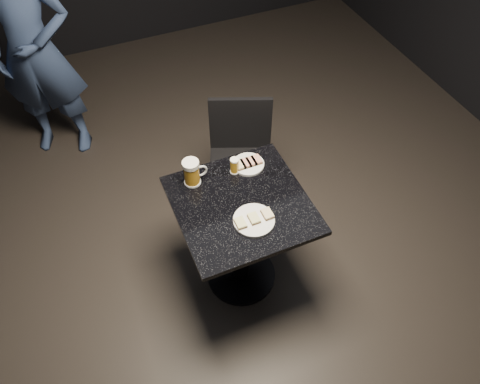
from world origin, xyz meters
The scene contains 11 objects.
floor centered at (0.00, 0.00, 0.00)m, with size 6.00×6.00×0.00m, color black.
room_shell centered at (0.00, 0.00, 1.84)m, with size 6.00×6.00×6.00m.
plate_large centered at (0.01, -0.13, 0.76)m, with size 0.22×0.22×0.01m, color white.
plate_small centered at (0.15, 0.24, 0.76)m, with size 0.18×0.18×0.01m, color white.
patron centered at (-0.82, 1.72, 0.86)m, with size 0.63×0.41×1.72m, color #20294E.
table centered at (0.00, 0.00, 0.51)m, with size 0.70×0.70×0.75m.
beer_mug centered at (-0.19, 0.24, 0.83)m, with size 0.14×0.09×0.16m.
beer_tumbler centered at (0.05, 0.23, 0.80)m, with size 0.05×0.05×0.10m.
chair centered at (0.24, 0.56, 0.50)m, with size 0.52×0.52×0.87m.
canapes_on_plate_large centered at (0.01, -0.13, 0.77)m, with size 0.20×0.07×0.02m.
canapes_on_plate_small centered at (0.15, 0.24, 0.77)m, with size 0.15×0.07×0.02m.
Camera 1 is at (-0.62, -1.44, 2.68)m, focal length 35.00 mm.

